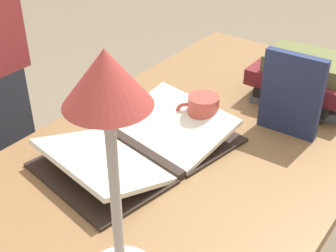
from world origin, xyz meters
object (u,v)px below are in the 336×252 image
(reading_lamp, at_px, (109,121))
(coffee_mug, at_px, (202,113))
(book_standing_upright, at_px, (291,95))
(open_book, at_px, (140,146))
(book_stack_tall, at_px, (305,80))

(reading_lamp, xyz_separation_m, coffee_mug, (-0.50, -0.15, -0.28))
(book_standing_upright, xyz_separation_m, reading_lamp, (0.62, -0.03, 0.22))
(book_standing_upright, distance_m, coffee_mug, 0.23)
(book_standing_upright, distance_m, reading_lamp, 0.66)
(open_book, bearing_deg, reading_lamp, 44.20)
(book_stack_tall, height_order, coffee_mug, book_stack_tall)
(open_book, height_order, book_stack_tall, book_stack_tall)
(book_standing_upright, bearing_deg, coffee_mug, -58.29)
(reading_lamp, distance_m, coffee_mug, 0.59)
(book_stack_tall, bearing_deg, book_standing_upright, 9.94)
(book_stack_tall, relative_size, reading_lamp, 0.68)
(book_standing_upright, relative_size, coffee_mug, 2.03)
(open_book, xyz_separation_m, reading_lamp, (0.32, 0.22, 0.31))
(book_stack_tall, relative_size, coffee_mug, 2.73)
(reading_lamp, height_order, coffee_mug, reading_lamp)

